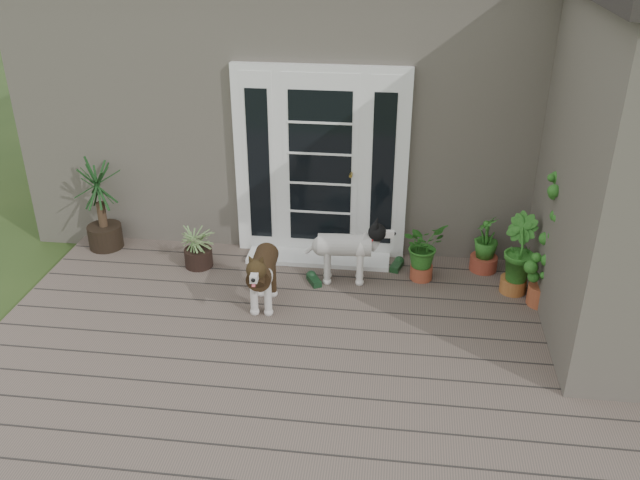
# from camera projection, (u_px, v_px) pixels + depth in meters

# --- Properties ---
(deck) EXTENTS (6.20, 4.60, 0.12)m
(deck) POSITION_uv_depth(u_px,v_px,m) (312.00, 375.00, 5.87)
(deck) COLOR #6B5B4C
(deck) RESTS_ON ground
(house_main) EXTENTS (7.40, 4.00, 3.10)m
(house_main) POSITION_uv_depth(u_px,v_px,m) (355.00, 86.00, 8.96)
(house_main) COLOR #665E54
(house_main) RESTS_ON ground
(door_unit) EXTENTS (1.90, 0.14, 2.15)m
(door_unit) POSITION_uv_depth(u_px,v_px,m) (321.00, 164.00, 7.33)
(door_unit) COLOR white
(door_unit) RESTS_ON deck
(door_step) EXTENTS (1.60, 0.40, 0.05)m
(door_step) POSITION_uv_depth(u_px,v_px,m) (318.00, 257.00, 7.62)
(door_step) COLOR white
(door_step) RESTS_ON deck
(brindle_dog) EXTENTS (0.36, 0.78, 0.64)m
(brindle_dog) POSITION_uv_depth(u_px,v_px,m) (263.00, 277.00, 6.64)
(brindle_dog) COLOR #3A2615
(brindle_dog) RESTS_ON deck
(white_dog) EXTENTS (0.78, 0.38, 0.63)m
(white_dog) POSITION_uv_depth(u_px,v_px,m) (344.00, 255.00, 7.07)
(white_dog) COLOR white
(white_dog) RESTS_ON deck
(spider_plant) EXTENTS (0.55, 0.55, 0.55)m
(spider_plant) POSITION_uv_depth(u_px,v_px,m) (197.00, 244.00, 7.38)
(spider_plant) COLOR #8CA867
(spider_plant) RESTS_ON deck
(yucca) EXTENTS (0.81, 0.81, 1.08)m
(yucca) POSITION_uv_depth(u_px,v_px,m) (100.00, 205.00, 7.67)
(yucca) COLOR black
(yucca) RESTS_ON deck
(herb_a) EXTENTS (0.64, 0.64, 0.57)m
(herb_a) POSITION_uv_depth(u_px,v_px,m) (422.00, 255.00, 7.13)
(herb_a) COLOR #244F16
(herb_a) RESTS_ON deck
(herb_b) EXTENTS (0.54, 0.54, 0.64)m
(herb_b) POSITION_uv_depth(u_px,v_px,m) (516.00, 265.00, 6.87)
(herb_b) COLOR #245618
(herb_b) RESTS_ON deck
(herb_c) EXTENTS (0.39, 0.39, 0.49)m
(herb_c) POSITION_uv_depth(u_px,v_px,m) (485.00, 250.00, 7.32)
(herb_c) COLOR #1C5919
(herb_c) RESTS_ON deck
(sapling) EXTENTS (0.57, 0.57, 1.51)m
(sapling) POSITION_uv_depth(u_px,v_px,m) (552.00, 237.00, 6.46)
(sapling) COLOR #21601B
(sapling) RESTS_ON deck
(clog_left) EXTENTS (0.24, 0.30, 0.08)m
(clog_left) POSITION_uv_depth(u_px,v_px,m) (314.00, 279.00, 7.15)
(clog_left) COLOR black
(clog_left) RESTS_ON deck
(clog_right) EXTENTS (0.21, 0.31, 0.08)m
(clog_right) POSITION_uv_depth(u_px,v_px,m) (397.00, 265.00, 7.43)
(clog_right) COLOR #16381A
(clog_right) RESTS_ON deck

